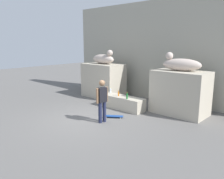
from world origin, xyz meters
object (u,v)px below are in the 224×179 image
at_px(statue_reclining_left, 104,59).
at_px(statue_reclining_right, 181,64).
at_px(bottle_orange, 119,94).
at_px(bottle_clear, 111,91).
at_px(bottle_green, 127,96).
at_px(skateboard, 114,116).
at_px(skater, 102,99).

height_order(statue_reclining_left, statue_reclining_right, same).
bearing_deg(bottle_orange, bottle_clear, 161.98).
distance_m(statue_reclining_right, bottle_orange, 3.07).
relative_size(statue_reclining_right, bottle_orange, 6.10).
relative_size(statue_reclining_left, bottle_green, 5.41).
bearing_deg(bottle_green, skateboard, -83.67).
distance_m(skater, bottle_clear, 2.61).
relative_size(statue_reclining_right, bottle_green, 5.55).
height_order(skater, bottle_clear, skater).
bearing_deg(skater, bottle_clear, 44.74).
distance_m(bottle_orange, bottle_green, 0.66).
xyz_separation_m(bottle_orange, bottle_green, (0.64, -0.17, 0.01)).
distance_m(skater, bottle_green, 1.72).
distance_m(statue_reclining_left, skateboard, 4.27).
xyz_separation_m(bottle_orange, bottle_clear, (-0.74, 0.24, 0.00)).
relative_size(statue_reclining_right, skater, 1.00).
relative_size(statue_reclining_left, statue_reclining_right, 0.97).
xyz_separation_m(skateboard, bottle_green, (-0.11, 1.01, 0.65)).
distance_m(statue_reclining_left, bottle_green, 3.40).
distance_m(skateboard, bottle_green, 1.21).
distance_m(skateboard, bottle_orange, 1.54).
bearing_deg(bottle_green, statue_reclining_right, 36.50).
bearing_deg(skateboard, bottle_orange, 86.65).
bearing_deg(bottle_green, statue_reclining_left, 154.28).
height_order(statue_reclining_left, bottle_clear, statue_reclining_left).
relative_size(skater, skateboard, 2.18).
relative_size(statue_reclining_right, bottle_clear, 5.99).
bearing_deg(statue_reclining_left, bottle_orange, -24.71).
xyz_separation_m(statue_reclining_right, bottle_clear, (-3.18, -0.92, -1.45)).
bearing_deg(skateboard, bottle_green, 60.37).
height_order(statue_reclining_right, bottle_green, statue_reclining_right).
xyz_separation_m(statue_reclining_left, skater, (2.93, -3.04, -1.23)).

